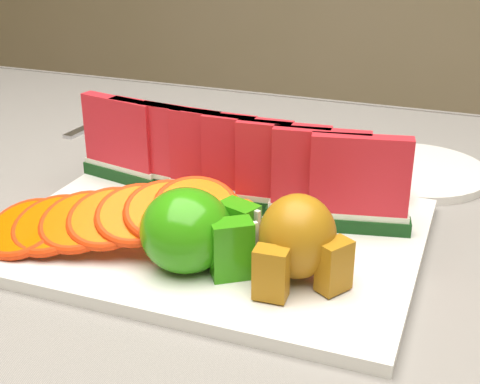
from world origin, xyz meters
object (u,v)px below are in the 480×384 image
object	(u,v)px
pear_cluster	(298,240)
side_plate	(414,171)
platter	(214,234)
apple_cluster	(195,232)
fork	(106,119)

from	to	relation	value
pear_cluster	side_plate	bearing A→B (deg)	78.79
platter	pear_cluster	world-z (taller)	pear_cluster
platter	apple_cluster	distance (m)	0.08
apple_cluster	side_plate	size ratio (longest dim) A/B	0.55
pear_cluster	side_plate	xyz separation A→B (m)	(0.06, 0.31, -0.05)
pear_cluster	platter	bearing A→B (deg)	149.12
apple_cluster	platter	bearing A→B (deg)	99.40
apple_cluster	side_plate	bearing A→B (deg)	64.02
side_plate	pear_cluster	bearing A→B (deg)	-101.21
pear_cluster	side_plate	world-z (taller)	pear_cluster
platter	pear_cluster	bearing A→B (deg)	-30.88
pear_cluster	fork	xyz separation A→B (m)	(-0.41, 0.36, -0.05)
fork	pear_cluster	bearing A→B (deg)	-41.43
apple_cluster	fork	size ratio (longest dim) A/B	0.58
side_plate	fork	size ratio (longest dim) A/B	1.05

